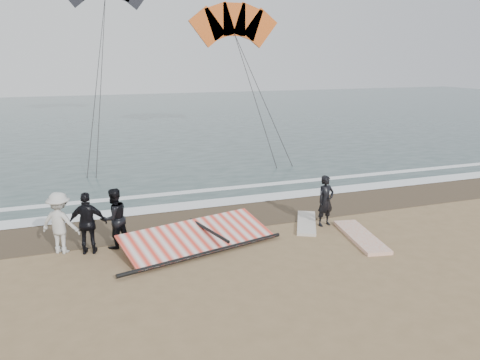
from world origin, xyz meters
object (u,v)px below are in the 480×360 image
at_px(man_main, 326,201).
at_px(board_white, 361,237).
at_px(sail_rig, 195,238).
at_px(board_cream, 306,223).

relative_size(man_main, board_white, 0.62).
height_order(man_main, sail_rig, man_main).
bearing_deg(board_cream, board_white, -32.14).
height_order(man_main, board_white, man_main).
bearing_deg(man_main, sail_rig, 171.84).
xyz_separation_m(man_main, board_cream, (-0.50, 0.27, -0.76)).
bearing_deg(board_white, board_cream, 130.80).
height_order(board_cream, sail_rig, sail_rig).
xyz_separation_m(board_white, sail_rig, (-4.70, 1.15, 0.15)).
xyz_separation_m(board_cream, sail_rig, (-3.76, -0.45, 0.15)).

